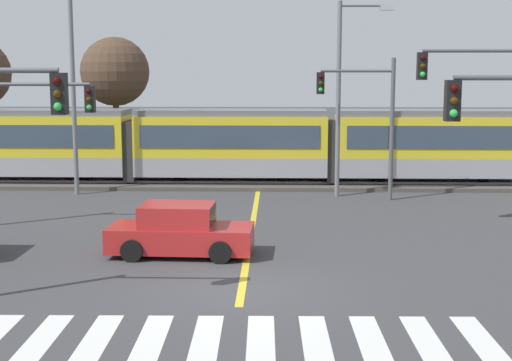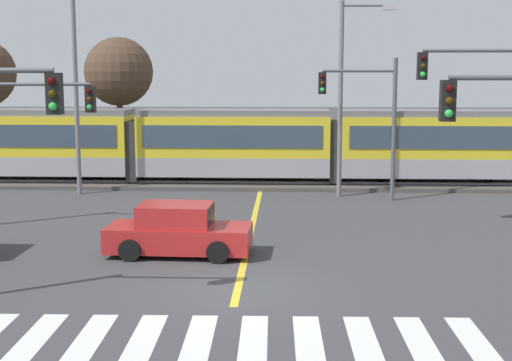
{
  "view_description": "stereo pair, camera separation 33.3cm",
  "coord_description": "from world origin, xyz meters",
  "px_view_note": "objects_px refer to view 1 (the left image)",
  "views": [
    {
      "loc": [
        0.86,
        -16.94,
        5.26
      ],
      "look_at": [
        0.13,
        7.6,
        1.6
      ],
      "focal_mm": 50.0,
      "sensor_mm": 36.0,
      "label": 1
    },
    {
      "loc": [
        1.19,
        -16.92,
        5.26
      ],
      "look_at": [
        0.13,
        7.6,
        1.6
      ],
      "focal_mm": 50.0,
      "sensor_mm": 36.0,
      "label": 2
    }
  ],
  "objects_px": {
    "traffic_light_mid_left": "(19,123)",
    "bare_tree_west": "(115,72)",
    "traffic_light_far_right": "(366,109)",
    "traffic_light_mid_right": "(500,104)",
    "street_lamp_centre": "(344,86)",
    "light_rail_tram": "(231,142)",
    "sedan_crossing": "(180,232)",
    "street_lamp_west": "(76,82)"
  },
  "relations": [
    {
      "from": "traffic_light_mid_left",
      "to": "bare_tree_west",
      "type": "relative_size",
      "value": 0.76
    },
    {
      "from": "traffic_light_far_right",
      "to": "traffic_light_mid_right",
      "type": "xyz_separation_m",
      "value": [
        3.68,
        -5.91,
        0.45
      ]
    },
    {
      "from": "traffic_light_far_right",
      "to": "traffic_light_mid_right",
      "type": "bearing_deg",
      "value": -58.08
    },
    {
      "from": "traffic_light_mid_left",
      "to": "street_lamp_centre",
      "type": "xyz_separation_m",
      "value": [
        11.66,
        6.72,
        1.13
      ]
    },
    {
      "from": "light_rail_tram",
      "to": "traffic_light_mid_right",
      "type": "xyz_separation_m",
      "value": [
        9.57,
        -9.87,
        2.26
      ]
    },
    {
      "from": "light_rail_tram",
      "to": "street_lamp_centre",
      "type": "bearing_deg",
      "value": -31.42
    },
    {
      "from": "sedan_crossing",
      "to": "traffic_light_mid_left",
      "type": "xyz_separation_m",
      "value": [
        -5.99,
        3.7,
        2.92
      ]
    },
    {
      "from": "street_lamp_west",
      "to": "bare_tree_west",
      "type": "bearing_deg",
      "value": 88.3
    },
    {
      "from": "traffic_light_mid_left",
      "to": "street_lamp_centre",
      "type": "distance_m",
      "value": 13.5
    },
    {
      "from": "traffic_light_mid_right",
      "to": "sedan_crossing",
      "type": "bearing_deg",
      "value": -160.5
    },
    {
      "from": "sedan_crossing",
      "to": "street_lamp_centre",
      "type": "distance_m",
      "value": 12.53
    },
    {
      "from": "traffic_light_mid_right",
      "to": "bare_tree_west",
      "type": "relative_size",
      "value": 0.9
    },
    {
      "from": "sedan_crossing",
      "to": "bare_tree_west",
      "type": "relative_size",
      "value": 0.59
    },
    {
      "from": "street_lamp_west",
      "to": "street_lamp_centre",
      "type": "height_order",
      "value": "street_lamp_west"
    },
    {
      "from": "traffic_light_mid_left",
      "to": "traffic_light_far_right",
      "type": "distance_m",
      "value": 13.82
    },
    {
      "from": "street_lamp_centre",
      "to": "light_rail_tram",
      "type": "bearing_deg",
      "value": 148.58
    },
    {
      "from": "sedan_crossing",
      "to": "traffic_light_mid_right",
      "type": "height_order",
      "value": "traffic_light_mid_right"
    },
    {
      "from": "traffic_light_mid_right",
      "to": "street_lamp_west",
      "type": "bearing_deg",
      "value": 156.67
    },
    {
      "from": "bare_tree_west",
      "to": "street_lamp_west",
      "type": "bearing_deg",
      "value": -91.7
    },
    {
      "from": "traffic_light_far_right",
      "to": "street_lamp_west",
      "type": "height_order",
      "value": "street_lamp_west"
    },
    {
      "from": "traffic_light_mid_left",
      "to": "street_lamp_centre",
      "type": "height_order",
      "value": "street_lamp_centre"
    },
    {
      "from": "light_rail_tram",
      "to": "bare_tree_west",
      "type": "distance_m",
      "value": 8.07
    },
    {
      "from": "light_rail_tram",
      "to": "traffic_light_mid_left",
      "type": "distance_m",
      "value": 11.93
    },
    {
      "from": "traffic_light_far_right",
      "to": "traffic_light_mid_right",
      "type": "distance_m",
      "value": 6.97
    },
    {
      "from": "traffic_light_mid_left",
      "to": "street_lamp_centre",
      "type": "relative_size",
      "value": 0.66
    },
    {
      "from": "traffic_light_mid_left",
      "to": "street_lamp_west",
      "type": "height_order",
      "value": "street_lamp_west"
    },
    {
      "from": "traffic_light_mid_left",
      "to": "street_lamp_centre",
      "type": "bearing_deg",
      "value": 29.96
    },
    {
      "from": "light_rail_tram",
      "to": "traffic_light_mid_left",
      "type": "xyz_separation_m",
      "value": [
        -6.64,
        -9.79,
        1.58
      ]
    },
    {
      "from": "traffic_light_far_right",
      "to": "street_lamp_centre",
      "type": "relative_size",
      "value": 0.71
    },
    {
      "from": "traffic_light_mid_right",
      "to": "street_lamp_centre",
      "type": "bearing_deg",
      "value": 123.79
    },
    {
      "from": "light_rail_tram",
      "to": "traffic_light_mid_right",
      "type": "relative_size",
      "value": 4.29
    },
    {
      "from": "street_lamp_centre",
      "to": "street_lamp_west",
      "type": "bearing_deg",
      "value": 179.26
    },
    {
      "from": "bare_tree_west",
      "to": "light_rail_tram",
      "type": "bearing_deg",
      "value": -30.27
    },
    {
      "from": "traffic_light_mid_right",
      "to": "street_lamp_centre",
      "type": "xyz_separation_m",
      "value": [
        -4.55,
        6.8,
        0.46
      ]
    },
    {
      "from": "street_lamp_centre",
      "to": "bare_tree_west",
      "type": "distance_m",
      "value": 13.24
    },
    {
      "from": "light_rail_tram",
      "to": "traffic_light_far_right",
      "type": "relative_size",
      "value": 4.71
    },
    {
      "from": "street_lamp_west",
      "to": "light_rail_tram",
      "type": "bearing_deg",
      "value": 24.06
    },
    {
      "from": "traffic_light_mid_right",
      "to": "traffic_light_far_right",
      "type": "bearing_deg",
      "value": 121.92
    },
    {
      "from": "traffic_light_far_right",
      "to": "street_lamp_centre",
      "type": "distance_m",
      "value": 1.54
    },
    {
      "from": "light_rail_tram",
      "to": "bare_tree_west",
      "type": "bearing_deg",
      "value": 149.73
    },
    {
      "from": "traffic_light_mid_left",
      "to": "light_rail_tram",
      "type": "bearing_deg",
      "value": 55.87
    },
    {
      "from": "light_rail_tram",
      "to": "sedan_crossing",
      "type": "xyz_separation_m",
      "value": [
        -0.65,
        -13.49,
        -1.35
      ]
    }
  ]
}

